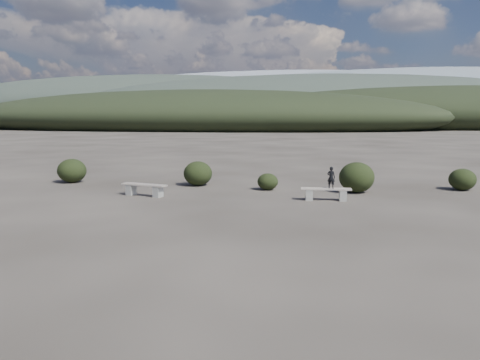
# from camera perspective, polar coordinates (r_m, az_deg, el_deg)

# --- Properties ---
(ground) EXTENTS (1200.00, 1200.00, 0.00)m
(ground) POSITION_cam_1_polar(r_m,az_deg,el_deg) (12.72, -2.81, -7.09)
(ground) COLOR #2B2621
(ground) RESTS_ON ground
(bench_left) EXTENTS (2.03, 0.88, 0.50)m
(bench_left) POSITION_cam_1_polar(r_m,az_deg,el_deg) (19.46, -11.60, -1.05)
(bench_left) COLOR gray
(bench_left) RESTS_ON ground
(bench_right) EXTENTS (1.95, 0.52, 0.48)m
(bench_right) POSITION_cam_1_polar(r_m,az_deg,el_deg) (18.38, 10.44, -1.58)
(bench_right) COLOR gray
(bench_right) RESTS_ON ground
(seated_person) EXTENTS (0.35, 0.27, 0.84)m
(seated_person) POSITION_cam_1_polar(r_m,az_deg,el_deg) (18.31, 11.05, 0.30)
(seated_person) COLOR black
(seated_person) RESTS_ON bench_right
(shrub_b) EXTENTS (1.33, 1.33, 1.14)m
(shrub_b) POSITION_cam_1_polar(r_m,az_deg,el_deg) (21.93, -5.16, 0.80)
(shrub_b) COLOR black
(shrub_b) RESTS_ON ground
(shrub_c) EXTENTS (0.92, 0.92, 0.74)m
(shrub_c) POSITION_cam_1_polar(r_m,az_deg,el_deg) (20.64, 3.40, -0.20)
(shrub_c) COLOR black
(shrub_c) RESTS_ON ground
(shrub_d) EXTENTS (1.49, 1.49, 1.30)m
(shrub_d) POSITION_cam_1_polar(r_m,az_deg,el_deg) (20.51, 14.04, 0.32)
(shrub_d) COLOR black
(shrub_d) RESTS_ON ground
(shrub_e) EXTENTS (1.15, 1.15, 0.96)m
(shrub_e) POSITION_cam_1_polar(r_m,az_deg,el_deg) (22.70, 25.48, 0.06)
(shrub_e) COLOR black
(shrub_e) RESTS_ON ground
(shrub_f) EXTENTS (1.38, 1.38, 1.16)m
(shrub_f) POSITION_cam_1_polar(r_m,az_deg,el_deg) (24.26, -19.81, 1.08)
(shrub_f) COLOR black
(shrub_f) RESTS_ON ground
(mountain_ridges) EXTENTS (500.00, 400.00, 56.00)m
(mountain_ridges) POSITION_cam_1_polar(r_m,az_deg,el_deg) (351.28, 8.09, 9.16)
(mountain_ridges) COLOR black
(mountain_ridges) RESTS_ON ground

